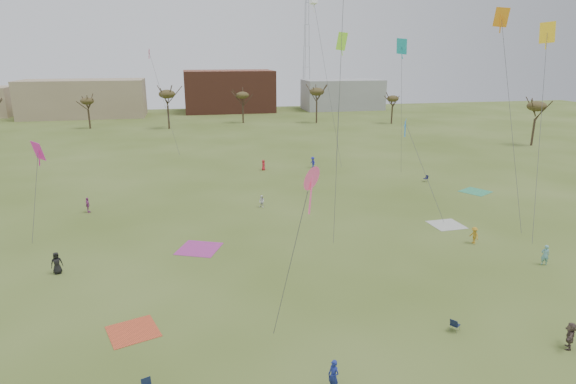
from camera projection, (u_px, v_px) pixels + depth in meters
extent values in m
plane|color=#42551A|center=(326.00, 323.00, 31.23)|extent=(260.00, 260.00, 0.00)
imported|color=navy|center=(334.00, 376.00, 24.75)|extent=(0.71, 0.78, 1.78)
imported|color=brown|center=(570.00, 336.00, 28.34)|extent=(1.41, 1.53, 1.70)
imported|color=black|center=(57.00, 263.00, 38.01)|extent=(1.02, 0.82, 1.81)
imported|color=#B48421|center=(474.00, 235.00, 44.10)|extent=(0.73, 1.10, 1.59)
imported|color=#64A5A7|center=(545.00, 255.00, 39.60)|extent=(0.75, 0.62, 1.76)
imported|color=#9C4187|center=(88.00, 205.00, 52.66)|extent=(0.68, 1.09, 1.72)
imported|color=silver|center=(262.00, 201.00, 54.45)|extent=(0.86, 0.86, 1.40)
imported|color=red|center=(263.00, 165.00, 71.84)|extent=(0.74, 0.90, 1.58)
imported|color=#2226A0|center=(313.00, 162.00, 73.33)|extent=(0.89, 1.22, 1.70)
cube|color=#CF4A29|center=(133.00, 332.00, 30.28)|extent=(3.69, 3.69, 0.03)
cube|color=beige|center=(447.00, 225.00, 49.07)|extent=(3.24, 3.24, 0.03)
cube|color=#AD358E|center=(199.00, 249.00, 43.08)|extent=(4.57, 4.57, 0.03)
cube|color=#379868|center=(475.00, 192.00, 60.83)|extent=(4.33, 4.33, 0.03)
cube|color=#121D34|center=(146.00, 382.00, 24.67)|extent=(0.51, 0.30, 0.44)
cube|color=#141D38|center=(455.00, 325.00, 30.27)|extent=(0.70, 0.70, 0.04)
cube|color=#141D38|center=(454.00, 323.00, 30.04)|extent=(0.39, 0.49, 0.44)
cube|color=#16173C|center=(426.00, 179.00, 65.45)|extent=(0.61, 0.61, 0.04)
cube|color=#16173C|center=(427.00, 177.00, 65.48)|extent=(0.26, 0.52, 0.44)
cube|color=yellow|center=(547.00, 32.00, 42.73)|extent=(0.93, 0.93, 1.82)
cube|color=yellow|center=(546.00, 40.00, 42.91)|extent=(0.08, 0.08, 1.64)
cylinder|color=#4C4C51|center=(540.00, 137.00, 42.26)|extent=(3.15, 5.68, 17.80)
cone|color=#FF5091|center=(311.00, 178.00, 24.64)|extent=(1.34, 0.10, 1.34)
cube|color=#FF5091|center=(311.00, 194.00, 24.88)|extent=(0.08, 0.08, 2.19)
cylinder|color=#4C4C51|center=(291.00, 261.00, 26.56)|extent=(1.81, 1.61, 9.85)
cube|color=orange|center=(501.00, 17.00, 43.53)|extent=(0.87, 0.87, 1.71)
cube|color=orange|center=(501.00, 24.00, 43.70)|extent=(0.08, 0.08, 1.54)
cylinder|color=#4C4C51|center=(511.00, 126.00, 43.93)|extent=(1.21, 5.13, 19.16)
cube|color=white|center=(313.00, 5.00, 65.29)|extent=(0.08, 0.08, 2.12)
cylinder|color=#4C4C51|center=(328.00, 86.00, 67.43)|extent=(3.92, 2.71, 23.16)
cube|color=#CD2495|center=(38.00, 151.00, 41.15)|extent=(0.87, 0.87, 1.70)
cube|color=#CD2495|center=(39.00, 158.00, 41.31)|extent=(0.08, 0.08, 1.53)
cylinder|color=#4C4C51|center=(35.00, 197.00, 41.56)|extent=(1.29, 1.26, 7.96)
cone|color=#2886E3|center=(405.00, 123.00, 47.38)|extent=(0.96, 0.07, 0.96)
cube|color=#2886E3|center=(405.00, 129.00, 47.55)|extent=(0.08, 0.08, 1.57)
cylinder|color=#4C4C51|center=(425.00, 172.00, 47.29)|extent=(3.10, 3.69, 9.39)
cube|color=#8FEA27|center=(342.00, 41.00, 65.93)|extent=(1.21, 1.21, 2.38)
cube|color=#8FEA27|center=(342.00, 48.00, 66.16)|extent=(0.08, 0.08, 2.14)
cylinder|color=#4C4C51|center=(339.00, 106.00, 68.20)|extent=(0.48, 0.35, 17.58)
cube|color=teal|center=(402.00, 46.00, 62.59)|extent=(1.03, 1.03, 2.03)
cube|color=teal|center=(401.00, 52.00, 62.79)|extent=(0.08, 0.08, 1.82)
cylinder|color=#4C4C51|center=(401.00, 111.00, 64.85)|extent=(0.97, 0.43, 16.87)
cylinder|color=#4C4C51|center=(339.00, 106.00, 39.26)|extent=(0.68, 1.10, 23.76)
cone|color=#B01233|center=(149.00, 51.00, 74.17)|extent=(0.81, 0.06, 0.81)
cube|color=#B01233|center=(149.00, 55.00, 74.31)|extent=(0.08, 0.08, 1.32)
cylinder|color=#4C4C51|center=(165.00, 105.00, 76.12)|extent=(3.72, 1.51, 16.32)
cylinder|color=#3A2B1E|center=(89.00, 119.00, 110.99)|extent=(0.40, 0.40, 4.32)
ellipsoid|color=#473D1E|center=(87.00, 101.00, 109.82)|extent=(3.02, 3.02, 1.58)
cylinder|color=#3A2B1E|center=(169.00, 117.00, 110.70)|extent=(0.40, 0.40, 5.40)
ellipsoid|color=#473D1E|center=(167.00, 94.00, 109.24)|extent=(3.78, 3.78, 1.98)
cylinder|color=#3A2B1E|center=(243.00, 114.00, 120.05)|extent=(0.40, 0.40, 4.68)
ellipsoid|color=#473D1E|center=(242.00, 95.00, 118.79)|extent=(3.28, 3.28, 1.72)
cylinder|color=#3A2B1E|center=(317.00, 112.00, 119.83)|extent=(0.40, 0.40, 5.28)
ellipsoid|color=#473D1E|center=(317.00, 92.00, 118.40)|extent=(3.70, 3.70, 1.94)
cylinder|color=#3A2B1E|center=(392.00, 115.00, 118.90)|extent=(0.40, 0.40, 4.20)
ellipsoid|color=#473D1E|center=(393.00, 99.00, 117.77)|extent=(2.94, 2.94, 1.54)
cylinder|color=#3A2B1E|center=(533.00, 132.00, 90.61)|extent=(0.40, 0.40, 5.04)
ellipsoid|color=#473D1E|center=(537.00, 106.00, 89.25)|extent=(3.53, 3.53, 1.85)
cube|color=#937F60|center=(84.00, 98.00, 130.79)|extent=(32.00, 14.00, 10.00)
cube|color=brown|center=(229.00, 91.00, 143.24)|extent=(26.00, 16.00, 12.00)
cube|color=gray|center=(342.00, 95.00, 148.82)|extent=(24.00, 12.00, 9.00)
cylinder|color=#9EA3A8|center=(309.00, 46.00, 149.52)|extent=(0.16, 0.16, 38.00)
cylinder|color=#9EA3A8|center=(304.00, 46.00, 149.98)|extent=(0.16, 0.16, 38.00)
cylinder|color=#9EA3A8|center=(305.00, 46.00, 148.52)|extent=(0.16, 0.16, 38.00)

